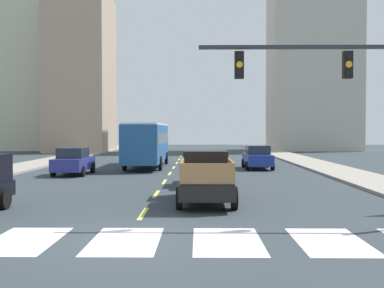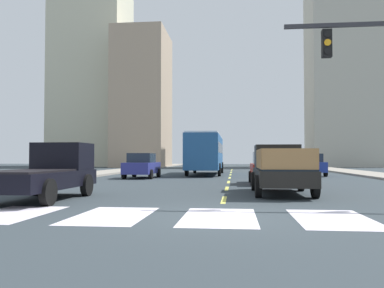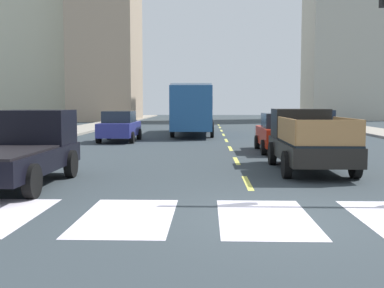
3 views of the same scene
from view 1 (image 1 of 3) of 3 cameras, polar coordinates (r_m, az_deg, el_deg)
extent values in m
plane|color=#30393E|center=(12.61, -7.96, -11.34)|extent=(160.00, 160.00, 0.00)
cube|color=gray|center=(31.69, 18.08, -3.40)|extent=(3.25, 110.00, 0.15)
cube|color=silver|center=(13.25, -19.40, -10.76)|extent=(1.74, 3.18, 0.01)
cube|color=silver|center=(12.61, -7.96, -11.33)|extent=(1.74, 3.18, 0.01)
cube|color=silver|center=(12.49, 4.23, -11.44)|extent=(1.74, 3.18, 0.01)
cube|color=silver|center=(12.91, 16.11, -11.07)|extent=(1.74, 3.18, 0.01)
cube|color=#D7D355|center=(16.50, -5.82, -8.22)|extent=(0.16, 2.40, 0.01)
cube|color=#D7D355|center=(21.41, -4.27, -5.93)|extent=(0.16, 2.40, 0.01)
cube|color=#D7D355|center=(26.36, -3.30, -4.50)|extent=(0.16, 2.40, 0.01)
cube|color=#D7D355|center=(31.33, -2.65, -3.51)|extent=(0.16, 2.40, 0.01)
cube|color=#D7D355|center=(36.30, -2.17, -2.80)|extent=(0.16, 2.40, 0.01)
cube|color=#D7D355|center=(41.28, -1.81, -2.26)|extent=(0.16, 2.40, 0.01)
cube|color=#D7D355|center=(46.27, -1.53, -1.83)|extent=(0.16, 2.40, 0.01)
cube|color=#D7D355|center=(51.25, -1.30, -1.49)|extent=(0.16, 2.40, 0.01)
cube|color=black|center=(18.68, 1.69, -4.95)|extent=(1.96, 5.20, 0.56)
cube|color=black|center=(20.30, 1.62, -2.21)|extent=(1.84, 1.60, 1.00)
cube|color=#19232D|center=(20.73, 1.60, -1.63)|extent=(1.72, 0.08, 0.56)
cube|color=black|center=(17.70, 1.74, -4.31)|extent=(1.84, 3.30, 0.06)
cylinder|color=black|center=(20.27, -1.16, -5.23)|extent=(0.22, 0.80, 0.80)
cylinder|color=black|center=(20.30, 4.40, -5.22)|extent=(0.22, 0.80, 0.80)
cylinder|color=black|center=(17.18, -1.52, -6.48)|extent=(0.22, 0.80, 0.80)
cylinder|color=black|center=(17.21, 5.05, -6.47)|extent=(0.22, 0.80, 0.80)
cube|color=#997042|center=(17.67, -1.19, -3.08)|extent=(0.06, 3.17, 0.70)
cube|color=#997042|center=(17.70, 4.66, -3.08)|extent=(0.06, 3.17, 0.70)
cube|color=#997042|center=(16.09, 1.83, -3.56)|extent=(1.80, 0.06, 0.70)
cylinder|color=black|center=(18.47, -21.39, -6.02)|extent=(0.22, 0.80, 0.80)
cube|color=#22538B|center=(36.63, -5.37, 0.13)|extent=(2.50, 10.80, 2.70)
cube|color=#19232D|center=(36.62, -5.38, 0.68)|extent=(2.52, 9.94, 0.80)
cube|color=silver|center=(36.62, -5.38, 2.34)|extent=(2.40, 10.37, 0.12)
cylinder|color=black|center=(40.16, -6.63, -1.67)|extent=(0.22, 1.00, 1.00)
cylinder|color=black|center=(39.91, -3.07, -1.68)|extent=(0.22, 1.00, 1.00)
cylinder|color=black|center=(33.92, -8.01, -2.29)|extent=(0.22, 1.00, 1.00)
cylinder|color=black|center=(33.62, -3.79, -2.31)|extent=(0.22, 1.00, 1.00)
cube|color=#B72210|center=(24.74, 1.46, -3.28)|extent=(1.80, 4.40, 0.76)
cube|color=#1E2833|center=(24.54, 1.46, -1.68)|extent=(1.58, 2.11, 0.64)
cylinder|color=black|center=(26.14, -0.55, -3.85)|extent=(0.22, 0.64, 0.64)
cylinder|color=black|center=(26.16, 3.40, -3.85)|extent=(0.22, 0.64, 0.64)
cylinder|color=black|center=(23.42, -0.71, -4.49)|extent=(0.22, 0.64, 0.64)
cylinder|color=black|center=(23.44, 3.70, -4.49)|extent=(0.22, 0.64, 0.64)
cube|color=navy|center=(35.21, 7.78, -1.81)|extent=(1.80, 4.40, 0.76)
cube|color=#1E2833|center=(35.03, 7.82, -0.69)|extent=(1.58, 2.11, 0.64)
cylinder|color=black|center=(36.49, 6.12, -2.28)|extent=(0.22, 0.64, 0.64)
cylinder|color=black|center=(36.70, 8.92, -2.27)|extent=(0.22, 0.64, 0.64)
cylinder|color=black|center=(33.78, 6.55, -2.60)|extent=(0.22, 0.64, 0.64)
cylinder|color=black|center=(34.01, 9.57, -2.59)|extent=(0.22, 0.64, 0.64)
cube|color=navy|center=(31.30, -13.89, -2.28)|extent=(1.80, 4.40, 0.76)
cube|color=#1E2833|center=(31.12, -13.97, -1.02)|extent=(1.58, 2.11, 0.64)
cylinder|color=black|center=(32.88, -14.80, -2.77)|extent=(0.22, 0.64, 0.64)
cylinder|color=black|center=(32.44, -11.73, -2.80)|extent=(0.22, 0.64, 0.64)
cylinder|color=black|center=(30.27, -16.19, -3.16)|extent=(0.22, 0.64, 0.64)
cylinder|color=black|center=(29.79, -12.87, -3.21)|extent=(0.22, 0.64, 0.64)
cube|color=#2D2D33|center=(15.71, 16.55, 11.00)|extent=(8.37, 0.12, 0.12)
cube|color=black|center=(15.75, 18.01, 8.94)|extent=(0.28, 0.24, 0.84)
cylinder|color=black|center=(15.66, 18.17, 9.94)|extent=(0.20, 0.04, 0.20)
cylinder|color=orange|center=(15.62, 18.16, 9.00)|extent=(0.20, 0.04, 0.20)
cylinder|color=black|center=(15.59, 18.15, 8.05)|extent=(0.20, 0.04, 0.20)
cube|color=black|center=(15.11, 5.63, 9.32)|extent=(0.28, 0.24, 0.84)
cylinder|color=black|center=(15.02, 5.68, 10.37)|extent=(0.20, 0.04, 0.20)
cylinder|color=orange|center=(14.98, 5.67, 9.39)|extent=(0.20, 0.04, 0.20)
cylinder|color=black|center=(14.95, 5.67, 8.40)|extent=(0.20, 0.04, 0.20)
cube|color=#B6B3A3|center=(70.21, 14.20, 12.45)|extent=(11.81, 8.64, 32.04)
cube|color=beige|center=(73.93, -19.70, 10.97)|extent=(11.61, 10.36, 29.78)
cube|color=tan|center=(65.17, -13.06, 8.15)|extent=(7.56, 10.12, 20.46)
camera|label=2|loc=(3.18, -30.76, -25.16)|focal=38.11mm
camera|label=3|loc=(4.37, -42.38, -7.69)|focal=45.16mm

